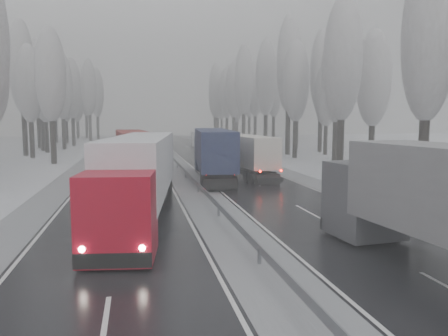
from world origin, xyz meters
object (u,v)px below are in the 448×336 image
object	(u,v)px
truck_red_white	(140,172)
truck_red_red	(134,150)
box_truck_distant	(198,139)
truck_cream_box	(240,152)
truck_blue_box	(212,150)

from	to	relation	value
truck_red_white	truck_red_red	distance (m)	18.22
box_truck_distant	truck_red_red	bearing A→B (deg)	-100.11
truck_cream_box	truck_red_white	distance (m)	19.72
box_truck_distant	truck_red_red	size ratio (longest dim) A/B	0.49
truck_cream_box	truck_red_red	distance (m)	9.97
truck_blue_box	truck_red_red	bearing A→B (deg)	160.46
truck_blue_box	truck_red_white	bearing A→B (deg)	-107.63
truck_red_white	truck_red_red	xyz separation A→B (m)	(-0.38, 18.22, -0.14)
box_truck_distant	truck_red_white	xyz separation A→B (m)	(-11.67, -61.16, 1.07)
box_truck_distant	truck_red_red	xyz separation A→B (m)	(-12.04, -42.94, 0.94)
truck_blue_box	truck_cream_box	bearing A→B (deg)	42.30
truck_red_white	box_truck_distant	bearing A→B (deg)	86.64
truck_red_white	truck_blue_box	bearing A→B (deg)	74.07
truck_red_white	truck_red_red	world-z (taller)	truck_red_white
truck_cream_box	truck_red_white	world-z (taller)	truck_red_white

